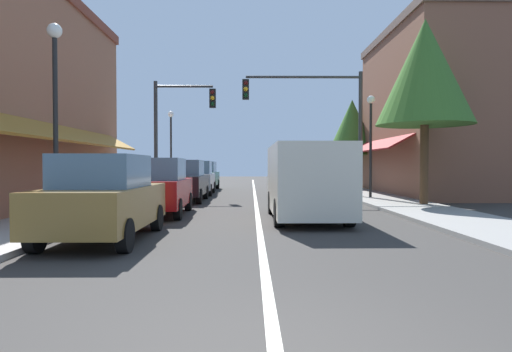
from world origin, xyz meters
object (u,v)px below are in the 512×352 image
object	(u,v)px
parked_car_distant_left	(203,176)
tree_right_near	(425,72)
street_lamp_left_near	(55,92)
street_lamp_right_mid	(371,129)
parked_car_far_left	(196,178)
traffic_signal_left_corner	(176,121)
parked_car_third_left	(184,181)
van_in_lane	(306,179)
parked_car_nearest_left	(104,198)
traffic_signal_mast_arm	(320,112)
parked_car_second_left	(158,187)
street_lamp_left_far	(171,137)
tree_right_far	(352,128)

from	to	relation	value
parked_car_distant_left	tree_right_near	distance (m)	15.49
parked_car_distant_left	street_lamp_left_near	bearing A→B (deg)	-95.46
parked_car_distant_left	street_lamp_right_mid	bearing A→B (deg)	-43.58
parked_car_far_left	traffic_signal_left_corner	world-z (taller)	traffic_signal_left_corner
parked_car_third_left	street_lamp_right_mid	world-z (taller)	street_lamp_right_mid
parked_car_far_left	parked_car_third_left	bearing A→B (deg)	-91.37
parked_car_third_left	van_in_lane	distance (m)	7.81
parked_car_nearest_left	parked_car_distant_left	distance (m)	18.90
parked_car_third_left	street_lamp_left_near	bearing A→B (deg)	-103.85
traffic_signal_mast_arm	parked_car_distant_left	bearing A→B (deg)	128.56
parked_car_nearest_left	parked_car_far_left	xyz separation A→B (m)	(0.15, 14.42, 0.00)
parked_car_third_left	traffic_signal_left_corner	bearing A→B (deg)	106.85
parked_car_nearest_left	tree_right_near	bearing A→B (deg)	37.64
traffic_signal_left_corner	tree_right_near	world-z (taller)	tree_right_near
traffic_signal_mast_arm	street_lamp_right_mid	distance (m)	2.42
parked_car_third_left	traffic_signal_left_corner	xyz separation A→B (m)	(-0.77, 2.51, 2.81)
traffic_signal_left_corner	street_lamp_left_near	size ratio (longest dim) A/B	1.11
parked_car_second_left	van_in_lane	world-z (taller)	van_in_lane
parked_car_distant_left	traffic_signal_mast_arm	bearing A→B (deg)	-50.76
parked_car_distant_left	street_lamp_left_near	world-z (taller)	street_lamp_left_near
street_lamp_left_far	tree_right_far	bearing A→B (deg)	5.13
tree_right_far	traffic_signal_mast_arm	bearing A→B (deg)	-112.38
tree_right_near	parked_car_second_left	bearing A→B (deg)	-164.51
parked_car_nearest_left	tree_right_far	xyz separation A→B (m)	(9.41, 19.17, 3.03)
parked_car_far_left	parked_car_distant_left	size ratio (longest dim) A/B	1.01
traffic_signal_mast_arm	street_lamp_left_far	world-z (taller)	traffic_signal_mast_arm
van_in_lane	street_lamp_left_near	distance (m)	6.97
parked_car_third_left	tree_right_near	distance (m)	10.48
street_lamp_left_far	tree_right_near	distance (m)	15.74
parked_car_nearest_left	traffic_signal_left_corner	size ratio (longest dim) A/B	0.73
parked_car_third_left	traffic_signal_left_corner	world-z (taller)	traffic_signal_left_corner
street_lamp_left_near	parked_car_nearest_left	bearing A→B (deg)	-46.74
traffic_signal_left_corner	tree_right_far	xyz separation A→B (m)	(10.02, 6.67, 0.23)
street_lamp_right_mid	van_in_lane	bearing A→B (deg)	-117.66
parked_car_second_left	street_lamp_right_mid	world-z (taller)	street_lamp_right_mid
parked_car_third_left	parked_car_second_left	bearing A→B (deg)	-90.55
parked_car_far_left	street_lamp_left_far	distance (m)	4.85
tree_right_near	traffic_signal_mast_arm	bearing A→B (deg)	129.85
parked_car_third_left	parked_car_distant_left	distance (m)	8.91
parked_car_distant_left	traffic_signal_left_corner	distance (m)	7.01
parked_car_nearest_left	street_lamp_left_near	bearing A→B (deg)	133.15
street_lamp_left_near	tree_right_near	world-z (taller)	tree_right_near
parked_car_second_left	tree_right_near	bearing A→B (deg)	13.86
parked_car_third_left	tree_right_near	size ratio (longest dim) A/B	0.59
parked_car_distant_left	street_lamp_left_far	world-z (taller)	street_lamp_left_far
street_lamp_left_near	tree_right_far	distance (m)	20.59
parked_car_far_left	tree_right_near	distance (m)	12.39
parked_car_third_left	van_in_lane	size ratio (longest dim) A/B	0.79
parked_car_third_left	tree_right_far	distance (m)	13.38
parked_car_far_left	tree_right_near	bearing A→B (deg)	-39.07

